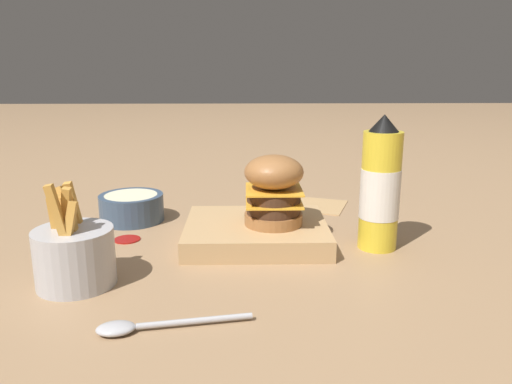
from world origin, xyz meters
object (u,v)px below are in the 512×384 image
object	(u,v)px
fries_basket	(74,255)
spoon	(140,326)
side_bowl	(132,207)
ketchup_bottle	(380,188)
serving_board	(256,231)
burger	(274,190)

from	to	relation	value
fries_basket	spoon	xyz separation A→B (m)	(0.11, -0.12, -0.04)
side_bowl	spoon	distance (m)	0.41
ketchup_bottle	spoon	size ratio (longest dim) A/B	1.23
spoon	ketchup_bottle	bearing A→B (deg)	-152.00
serving_board	ketchup_bottle	size ratio (longest dim) A/B	1.09
serving_board	fries_basket	size ratio (longest dim) A/B	1.61
burger	fries_basket	world-z (taller)	burger
burger	side_bowl	xyz separation A→B (m)	(-0.26, 0.13, -0.06)
serving_board	fries_basket	bearing A→B (deg)	-145.62
burger	ketchup_bottle	bearing A→B (deg)	-7.78
serving_board	burger	xyz separation A→B (m)	(0.03, -0.01, 0.07)
serving_board	fries_basket	distance (m)	0.29
fries_basket	side_bowl	xyz separation A→B (m)	(0.01, 0.28, -0.02)
serving_board	side_bowl	size ratio (longest dim) A/B	1.95
burger	side_bowl	size ratio (longest dim) A/B	0.96
serving_board	ketchup_bottle	xyz separation A→B (m)	(0.19, -0.04, 0.08)
ketchup_bottle	side_bowl	world-z (taller)	ketchup_bottle
burger	spoon	bearing A→B (deg)	-120.53
ketchup_bottle	fries_basket	xyz separation A→B (m)	(-0.43, -0.13, -0.05)
serving_board	spoon	distance (m)	0.32
serving_board	spoon	size ratio (longest dim) A/B	1.33
burger	spoon	world-z (taller)	burger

